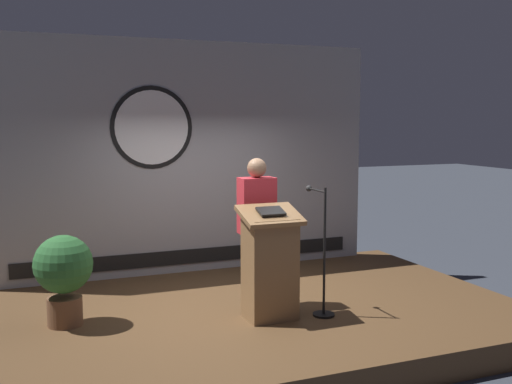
# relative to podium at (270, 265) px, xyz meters

# --- Properties ---
(ground_plane) EXTENTS (40.00, 40.00, 0.00)m
(ground_plane) POSITION_rel_podium_xyz_m (-0.21, 0.46, -0.89)
(ground_plane) COLOR #383D47
(stage_platform) EXTENTS (6.40, 4.00, 0.30)m
(stage_platform) POSITION_rel_podium_xyz_m (-0.21, 0.46, -0.74)
(stage_platform) COLOR brown
(stage_platform) RESTS_ON ground
(banner_display) EXTENTS (5.35, 0.12, 3.20)m
(banner_display) POSITION_rel_podium_xyz_m (-0.22, 2.31, 1.00)
(banner_display) COLOR #9E9EA3
(banner_display) RESTS_ON stage_platform
(podium) EXTENTS (0.64, 0.49, 1.22)m
(podium) POSITION_rel_podium_xyz_m (0.00, 0.00, 0.00)
(podium) COLOR olive
(podium) RESTS_ON stage_platform
(speaker_person) EXTENTS (0.40, 0.26, 1.70)m
(speaker_person) POSITION_rel_podium_xyz_m (0.04, 0.48, 0.28)
(speaker_person) COLOR black
(speaker_person) RESTS_ON stage_platform
(microphone_stand) EXTENTS (0.24, 0.54, 1.41)m
(microphone_stand) POSITION_rel_podium_xyz_m (0.58, -0.10, -0.10)
(microphone_stand) COLOR black
(microphone_stand) RESTS_ON stage_platform
(potted_plant) EXTENTS (0.61, 0.61, 0.95)m
(potted_plant) POSITION_rel_podium_xyz_m (-2.07, 0.59, -0.01)
(potted_plant) COLOR brown
(potted_plant) RESTS_ON stage_platform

